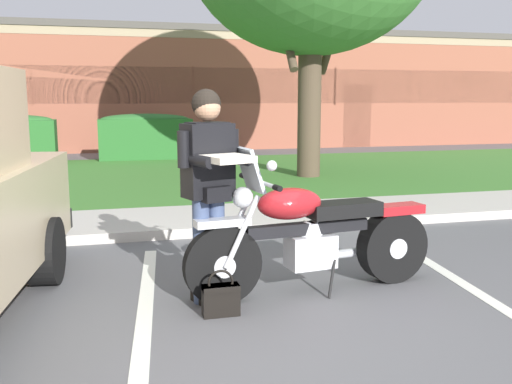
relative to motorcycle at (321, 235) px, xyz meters
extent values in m
plane|color=#565659|center=(-0.50, -0.72, -0.49)|extent=(140.00, 140.00, 0.00)
cube|color=#B7B2A8|center=(-0.50, 2.22, -0.43)|extent=(60.00, 0.20, 0.12)
cube|color=#B7B2A8|center=(-0.50, 3.07, -0.45)|extent=(60.00, 1.50, 0.08)
cube|color=#3D752D|center=(-0.50, 7.41, -0.46)|extent=(60.00, 7.18, 0.06)
cube|color=silver|center=(-1.53, -0.52, -0.49)|extent=(0.58, 4.39, 0.01)
cube|color=silver|center=(1.26, -0.52, -0.49)|extent=(0.58, 4.39, 0.01)
cylinder|color=black|center=(-0.87, -0.11, -0.17)|extent=(0.65, 0.18, 0.64)
cylinder|color=silver|center=(-0.87, -0.11, -0.17)|extent=(0.19, 0.14, 0.18)
cylinder|color=black|center=(0.72, 0.08, -0.17)|extent=(0.66, 0.26, 0.64)
cylinder|color=silver|center=(0.72, 0.08, -0.17)|extent=(0.20, 0.22, 0.18)
cube|color=silver|center=(-0.87, -0.11, 0.18)|extent=(0.45, 0.19, 0.06)
cube|color=maroon|center=(0.77, 0.09, 0.17)|extent=(0.46, 0.25, 0.08)
cylinder|color=silver|center=(-0.73, -0.17, 0.11)|extent=(0.31, 0.08, 0.58)
cylinder|color=silver|center=(-0.75, -0.01, 0.11)|extent=(0.31, 0.08, 0.58)
sphere|color=silver|center=(-0.70, -0.09, 0.37)|extent=(0.17, 0.17, 0.17)
cylinder|color=silver|center=(-0.56, -0.07, 0.49)|extent=(0.12, 0.72, 0.03)
cylinder|color=black|center=(-0.52, -0.43, 0.49)|extent=(0.06, 0.10, 0.04)
cylinder|color=black|center=(-0.61, 0.29, 0.49)|extent=(0.06, 0.10, 0.04)
sphere|color=silver|center=(-0.55, -0.37, 0.65)|extent=(0.08, 0.08, 0.08)
sphere|color=silver|center=(-0.62, 0.22, 0.65)|extent=(0.08, 0.08, 0.08)
cube|color=#B2BCC6|center=(-0.64, -0.08, 0.59)|extent=(0.18, 0.37, 0.35)
cube|color=black|center=(-0.13, -0.02, 0.07)|extent=(1.10, 0.23, 0.10)
ellipsoid|color=maroon|center=(-0.30, -0.04, 0.29)|extent=(0.59, 0.38, 0.26)
cube|color=black|center=(0.20, 0.02, 0.21)|extent=(0.67, 0.35, 0.12)
cube|color=silver|center=(-0.10, -0.02, -0.13)|extent=(0.43, 0.29, 0.28)
cylinder|color=silver|center=(-0.13, -0.02, 0.03)|extent=(0.19, 0.14, 0.21)
cylinder|color=silver|center=(-0.06, -0.01, 0.03)|extent=(0.19, 0.14, 0.21)
cylinder|color=silver|center=(0.25, 0.17, -0.23)|extent=(0.61, 0.15, 0.08)
cylinder|color=silver|center=(0.45, 0.19, -0.23)|extent=(0.61, 0.15, 0.08)
cylinder|color=black|center=(0.04, -0.16, -0.34)|extent=(0.11, 0.13, 0.30)
cube|color=black|center=(-0.89, 0.00, -0.44)|extent=(0.18, 0.26, 0.10)
cube|color=black|center=(-1.02, -0.05, -0.44)|extent=(0.18, 0.26, 0.10)
cylinder|color=#3D4C70|center=(-0.90, 0.02, -0.06)|extent=(0.14, 0.14, 0.86)
cylinder|color=#3D4C70|center=(-1.03, -0.03, -0.06)|extent=(0.14, 0.14, 0.86)
cube|color=black|center=(-0.96, -0.01, 0.66)|extent=(0.43, 0.33, 0.58)
cube|color=black|center=(-0.96, -0.01, 0.93)|extent=(0.35, 0.29, 0.06)
sphere|color=#A87A5B|center=(-0.96, -0.01, 1.07)|extent=(0.21, 0.21, 0.21)
sphere|color=black|center=(-0.97, 0.01, 1.10)|extent=(0.23, 0.23, 0.23)
cube|color=black|center=(-0.92, -0.13, 0.41)|extent=(0.24, 0.17, 0.12)
cylinder|color=black|center=(-0.76, -0.10, 0.68)|extent=(0.20, 0.35, 0.09)
cylinder|color=black|center=(-1.06, -0.21, 0.68)|extent=(0.20, 0.35, 0.09)
cylinder|color=black|center=(-0.75, 0.05, 0.76)|extent=(0.10, 0.10, 0.28)
cylinder|color=black|center=(-1.16, -0.10, 0.76)|extent=(0.10, 0.10, 0.28)
cube|color=beige|center=(-0.86, -0.29, 0.70)|extent=(0.41, 0.41, 0.05)
cube|color=black|center=(-0.94, -0.35, -0.37)|extent=(0.28, 0.12, 0.24)
cube|color=black|center=(-0.94, -0.35, -0.27)|extent=(0.28, 0.13, 0.04)
torus|color=black|center=(-0.94, -0.35, -0.23)|extent=(0.20, 0.02, 0.20)
cylinder|color=black|center=(-2.29, 0.78, -0.19)|extent=(0.31, 0.63, 0.60)
cylinder|color=#4C3D2D|center=(2.27, 6.55, 0.86)|extent=(0.47, 0.47, 2.71)
cylinder|color=#4C3D2D|center=(2.69, 6.55, 2.18)|extent=(0.16, 0.95, 1.11)
cylinder|color=#4C3D2D|center=(1.77, 6.55, 2.37)|extent=(0.16, 1.13, 1.48)
cube|color=#286028|center=(-4.14, 10.92, 0.06)|extent=(2.44, 0.90, 1.10)
ellipsoid|color=#286028|center=(-4.14, 10.92, 0.61)|extent=(2.32, 0.84, 0.28)
cube|color=#286028|center=(-0.69, 10.92, 0.06)|extent=(2.40, 0.90, 1.10)
ellipsoid|color=#286028|center=(-0.69, 10.92, 0.61)|extent=(2.28, 0.84, 0.28)
cube|color=#93513D|center=(0.99, 17.54, 1.36)|extent=(27.68, 8.15, 3.69)
cube|color=#998466|center=(0.99, 13.51, 3.08)|extent=(27.68, 0.10, 0.24)
cube|color=#4C4742|center=(0.99, 17.54, 3.30)|extent=(27.95, 8.23, 0.20)
cube|color=#1E282D|center=(0.99, 13.50, 1.54)|extent=(23.52, 0.06, 1.10)
cube|color=#93513D|center=(-3.71, 13.49, 1.54)|extent=(0.08, 0.04, 1.20)
cube|color=#93513D|center=(0.99, 13.49, 1.54)|extent=(0.08, 0.04, 1.20)
cube|color=#93513D|center=(5.70, 13.49, 1.54)|extent=(0.08, 0.04, 1.20)
cube|color=#93513D|center=(10.40, 13.49, 1.54)|extent=(0.08, 0.04, 1.20)
cube|color=#473323|center=(6.53, 13.51, 0.56)|extent=(1.00, 0.08, 2.10)
camera|label=1|loc=(-1.74, -4.43, 1.14)|focal=40.21mm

